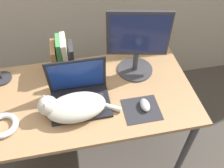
{
  "coord_description": "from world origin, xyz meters",
  "views": [
    {
      "loc": [
        -0.06,
        -0.62,
        1.88
      ],
      "look_at": [
        0.13,
        0.32,
        0.86
      ],
      "focal_mm": 38.0,
      "sensor_mm": 36.0,
      "label": 1
    }
  ],
  "objects_px": {
    "cat": "(72,107)",
    "cable_coil": "(3,125)",
    "laptop": "(80,95)",
    "book_row": "(63,57)",
    "external_monitor": "(137,43)",
    "computer_mouse": "(145,105)"
  },
  "relations": [
    {
      "from": "book_row",
      "to": "computer_mouse",
      "type": "bearing_deg",
      "value": -42.99
    },
    {
      "from": "external_monitor",
      "to": "laptop",
      "type": "bearing_deg",
      "value": -153.67
    },
    {
      "from": "cat",
      "to": "book_row",
      "type": "bearing_deg",
      "value": 93.83
    },
    {
      "from": "laptop",
      "to": "cable_coil",
      "type": "height_order",
      "value": "laptop"
    },
    {
      "from": "laptop",
      "to": "external_monitor",
      "type": "bearing_deg",
      "value": 26.33
    },
    {
      "from": "external_monitor",
      "to": "cable_coil",
      "type": "xyz_separation_m",
      "value": [
        -0.83,
        -0.3,
        -0.21
      ]
    },
    {
      "from": "cable_coil",
      "to": "book_row",
      "type": "bearing_deg",
      "value": 47.63
    },
    {
      "from": "external_monitor",
      "to": "cable_coil",
      "type": "relative_size",
      "value": 2.69
    },
    {
      "from": "computer_mouse",
      "to": "book_row",
      "type": "height_order",
      "value": "book_row"
    },
    {
      "from": "external_monitor",
      "to": "computer_mouse",
      "type": "height_order",
      "value": "external_monitor"
    },
    {
      "from": "cat",
      "to": "cable_coil",
      "type": "xyz_separation_m",
      "value": [
        -0.39,
        -0.02,
        -0.04
      ]
    },
    {
      "from": "external_monitor",
      "to": "cable_coil",
      "type": "bearing_deg",
      "value": -159.99
    },
    {
      "from": "book_row",
      "to": "cable_coil",
      "type": "distance_m",
      "value": 0.55
    },
    {
      "from": "book_row",
      "to": "cable_coil",
      "type": "height_order",
      "value": "book_row"
    },
    {
      "from": "cat",
      "to": "book_row",
      "type": "distance_m",
      "value": 0.38
    },
    {
      "from": "cat",
      "to": "computer_mouse",
      "type": "distance_m",
      "value": 0.42
    },
    {
      "from": "cat",
      "to": "book_row",
      "type": "xyz_separation_m",
      "value": [
        -0.03,
        0.38,
        0.06
      ]
    },
    {
      "from": "laptop",
      "to": "book_row",
      "type": "relative_size",
      "value": 1.35
    },
    {
      "from": "book_row",
      "to": "cable_coil",
      "type": "xyz_separation_m",
      "value": [
        -0.36,
        -0.4,
        -0.1
      ]
    },
    {
      "from": "external_monitor",
      "to": "book_row",
      "type": "distance_m",
      "value": 0.49
    },
    {
      "from": "external_monitor",
      "to": "computer_mouse",
      "type": "bearing_deg",
      "value": -94.57
    },
    {
      "from": "cable_coil",
      "to": "cat",
      "type": "bearing_deg",
      "value": 2.99
    }
  ]
}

